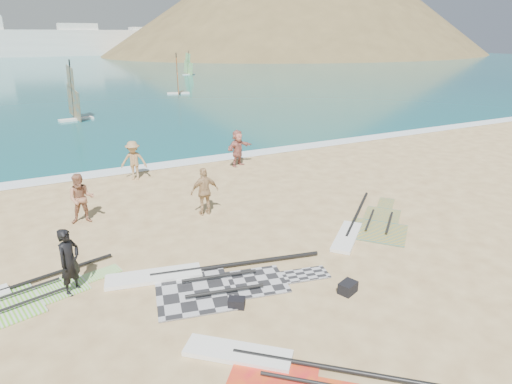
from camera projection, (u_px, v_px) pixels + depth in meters
name	position (u px, v px, depth m)	size (l,w,h in m)	color
ground	(278.00, 272.00, 12.69)	(300.00, 300.00, 0.00)	#DDBF81
sea	(51.00, 59.00, 123.09)	(300.00, 240.00, 0.06)	#0D5060
surf_line	(165.00, 166.00, 22.98)	(300.00, 1.20, 0.04)	white
headland_main	(304.00, 54.00, 157.54)	(143.00, 143.00, 45.00)	olive
headland_minor	(360.00, 51.00, 180.77)	(70.00, 70.00, 28.00)	olive
rig_grey	(202.00, 280.00, 12.18)	(6.38, 3.13, 0.21)	#27272A
rig_green	(10.00, 297.00, 11.38)	(5.08, 2.60, 0.19)	#6CD524
rig_orange	(366.00, 226.00, 15.58)	(5.24, 4.44, 0.20)	#FFA60E
rig_red	(284.00, 379.00, 8.69)	(4.64, 4.75, 0.20)	red
gear_bag_near	(348.00, 288.00, 11.62)	(0.49, 0.36, 0.31)	black
gear_bag_far	(237.00, 303.00, 11.01)	(0.43, 0.30, 0.26)	black
person_wetsuit	(70.00, 261.00, 11.39)	(0.69, 0.45, 1.88)	black
beachgoer_left	(81.00, 199.00, 15.73)	(0.92, 0.72, 1.90)	#A86F52
beachgoer_mid	(134.00, 160.00, 20.49)	(1.23, 0.70, 1.90)	#A37E53
beachgoer_back	(205.00, 191.00, 16.46)	(1.11, 0.46, 1.89)	tan
beachgoer_right	(238.00, 148.00, 22.66)	(1.80, 0.57, 1.94)	#BB6E61
windsurfer_left	(74.00, 104.00, 34.54)	(2.76, 3.21, 4.87)	white
windsurfer_centre	(178.00, 82.00, 50.14)	(2.70, 3.08, 4.74)	white
windsurfer_right	(188.00, 68.00, 73.98)	(2.33, 2.63, 4.09)	white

